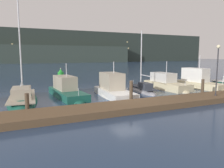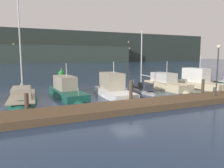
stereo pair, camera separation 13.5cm
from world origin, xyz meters
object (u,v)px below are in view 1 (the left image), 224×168
object	(u,v)px
motorboat_berth_5	(114,92)
motorboat_berth_7	(166,86)
sailboat_berth_6	(143,91)
sailboat_berth_3	(23,100)
motorboat_berth_8	(199,85)
dock_lamppost	(218,62)
motorboat_berth_4	(67,93)
channel_buoy	(61,75)

from	to	relation	value
motorboat_berth_5	motorboat_berth_7	world-z (taller)	motorboat_berth_5
sailboat_berth_6	motorboat_berth_7	distance (m)	3.67
sailboat_berth_3	motorboat_berth_7	world-z (taller)	sailboat_berth_3
motorboat_berth_8	dock_lamppost	bearing A→B (deg)	-125.62
motorboat_berth_4	dock_lamppost	bearing A→B (deg)	-32.11
motorboat_berth_5	motorboat_berth_8	xyz separation A→B (m)	(11.78, 0.55, -0.04)
motorboat_berth_5	channel_buoy	world-z (taller)	motorboat_berth_5
channel_buoy	motorboat_berth_5	bearing A→B (deg)	-85.09
dock_lamppost	motorboat_berth_7	bearing A→B (deg)	87.75
motorboat_berth_4	motorboat_berth_7	distance (m)	11.86
motorboat_berth_5	motorboat_berth_7	distance (m)	7.80
motorboat_berth_4	channel_buoy	bearing A→B (deg)	80.39
dock_lamppost	motorboat_berth_5	bearing A→B (deg)	142.67
sailboat_berth_3	dock_lamppost	world-z (taller)	sailboat_berth_3
motorboat_berth_5	channel_buoy	xyz separation A→B (m)	(-1.51, 17.59, 0.23)
sailboat_berth_3	motorboat_berth_5	xyz separation A→B (m)	(8.24, -0.98, 0.31)
motorboat_berth_8	channel_buoy	bearing A→B (deg)	127.96
sailboat_berth_3	motorboat_berth_4	bearing A→B (deg)	9.36
motorboat_berth_8	channel_buoy	distance (m)	21.62
motorboat_berth_7	motorboat_berth_8	xyz separation A→B (m)	(4.14, -0.99, 0.10)
sailboat_berth_3	motorboat_berth_8	bearing A→B (deg)	-1.24
motorboat_berth_5	channel_buoy	distance (m)	17.66
channel_buoy	dock_lamppost	bearing A→B (deg)	-69.06
motorboat_berth_7	dock_lamppost	world-z (taller)	dock_lamppost
motorboat_berth_5	dock_lamppost	world-z (taller)	dock_lamppost
dock_lamppost	motorboat_berth_8	bearing A→B (deg)	54.38
motorboat_berth_7	channel_buoy	size ratio (longest dim) A/B	3.70
channel_buoy	motorboat_berth_7	bearing A→B (deg)	-60.28
sailboat_berth_6	dock_lamppost	distance (m)	8.13
motorboat_berth_7	motorboat_berth_8	bearing A→B (deg)	-13.52
channel_buoy	dock_lamppost	world-z (taller)	dock_lamppost
motorboat_berth_7	dock_lamppost	bearing A→B (deg)	-92.25
channel_buoy	sailboat_berth_6	bearing A→B (deg)	-71.52
motorboat_berth_5	dock_lamppost	distance (m)	9.71
motorboat_berth_7	motorboat_berth_8	size ratio (longest dim) A/B	0.96
channel_buoy	motorboat_berth_4	bearing A→B (deg)	-99.61
motorboat_berth_4	motorboat_berth_7	world-z (taller)	motorboat_berth_7
motorboat_berth_5	sailboat_berth_6	xyz separation A→B (m)	(4.02, 1.03, -0.34)
motorboat_berth_4	channel_buoy	world-z (taller)	motorboat_berth_4
motorboat_berth_5	motorboat_berth_7	xyz separation A→B (m)	(7.65, 1.54, -0.14)
motorboat_berth_4	dock_lamppost	xyz separation A→B (m)	(11.58, -7.26, 3.05)
motorboat_berth_5	sailboat_berth_6	size ratio (longest dim) A/B	1.00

